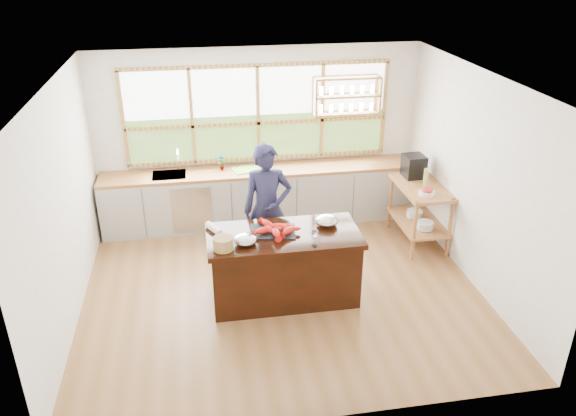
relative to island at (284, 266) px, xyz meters
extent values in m
plane|color=#8D5F37|center=(0.00, 0.20, -0.45)|extent=(5.00, 5.00, 0.00)
cube|color=white|center=(0.00, 2.45, 0.90)|extent=(5.00, 0.02, 2.70)
cube|color=white|center=(0.00, -2.05, 0.90)|extent=(5.00, 0.02, 2.70)
cube|color=white|center=(-2.50, 0.20, 0.90)|extent=(0.02, 4.50, 2.70)
cube|color=white|center=(2.50, 0.20, 0.90)|extent=(0.02, 4.50, 2.70)
cube|color=silver|center=(0.00, 0.20, 2.25)|extent=(5.00, 4.50, 0.02)
cube|color=tan|center=(0.00, 2.42, 1.25)|extent=(4.05, 0.06, 1.50)
cube|color=white|center=(0.00, 2.44, 1.59)|extent=(3.98, 0.01, 0.75)
cube|color=#32581B|center=(0.00, 2.44, 0.87)|extent=(3.98, 0.01, 0.70)
cube|color=tan|center=(1.35, 2.31, 1.77)|extent=(1.00, 0.28, 0.03)
cube|color=tan|center=(1.35, 2.31, 1.50)|extent=(1.00, 0.28, 0.03)
cube|color=tan|center=(1.35, 2.31, 1.22)|extent=(1.00, 0.28, 0.03)
cube|color=tan|center=(0.85, 2.31, 1.50)|extent=(0.03, 0.28, 0.55)
cube|color=tan|center=(1.85, 2.31, 1.50)|extent=(0.03, 0.28, 0.55)
cube|color=#B0ADA6|center=(0.00, 2.14, -0.03)|extent=(4.90, 0.62, 0.85)
cube|color=#AFB1B5|center=(-1.10, 1.82, -0.02)|extent=(0.60, 0.01, 0.72)
cube|color=#AA783A|center=(0.00, 2.14, 0.42)|extent=(4.90, 0.62, 0.05)
cube|color=#AFB1B5|center=(-1.40, 2.14, 0.37)|extent=(0.50, 0.42, 0.16)
cube|color=#AA783A|center=(2.45, 0.60, 0.00)|extent=(0.04, 0.04, 0.90)
cube|color=#AA783A|center=(2.45, 1.60, 0.00)|extent=(0.04, 0.04, 0.90)
cube|color=#AA783A|center=(1.93, 0.60, 0.00)|extent=(0.04, 0.04, 0.90)
cube|color=#AA783A|center=(1.93, 1.60, 0.00)|extent=(0.04, 0.04, 0.90)
cube|color=#AA783A|center=(2.19, 1.10, -0.13)|extent=(0.62, 1.10, 0.03)
cube|color=#AA783A|center=(2.19, 1.10, 0.42)|extent=(0.62, 1.10, 0.05)
cylinder|color=silver|center=(2.19, 0.85, -0.07)|extent=(0.24, 0.24, 0.11)
cylinder|color=silver|center=(2.19, 1.25, -0.07)|extent=(0.24, 0.24, 0.09)
cube|color=black|center=(0.00, 0.00, -0.03)|extent=(1.77, 0.82, 0.84)
cube|color=black|center=(0.00, 0.00, 0.42)|extent=(1.85, 0.90, 0.06)
imported|color=#1C1D3A|center=(-0.10, 0.74, 0.43)|extent=(0.66, 0.44, 1.78)
imported|color=slate|center=(-0.61, 2.20, 0.57)|extent=(0.14, 0.10, 0.24)
cube|color=#65C038|center=(-0.24, 2.14, 0.45)|extent=(0.46, 0.39, 0.01)
cube|color=black|center=(2.19, 1.46, 0.61)|extent=(0.31, 0.33, 0.33)
cylinder|color=#9BB04E|center=(2.24, 1.12, 0.57)|extent=(0.08, 0.08, 0.25)
cylinder|color=silver|center=(2.14, 0.80, 0.47)|extent=(0.23, 0.23, 0.05)
sphere|color=red|center=(2.19, 0.80, 0.52)|extent=(0.07, 0.07, 0.07)
sphere|color=red|center=(2.16, 0.85, 0.52)|extent=(0.07, 0.07, 0.07)
sphere|color=red|center=(2.10, 0.83, 0.52)|extent=(0.07, 0.07, 0.07)
sphere|color=red|center=(2.10, 0.77, 0.52)|extent=(0.07, 0.07, 0.07)
sphere|color=red|center=(2.16, 0.75, 0.52)|extent=(0.07, 0.07, 0.07)
cube|color=black|center=(-0.12, 0.06, 0.45)|extent=(0.60, 0.48, 0.02)
ellipsoid|color=red|center=(-0.24, 0.01, 0.50)|extent=(0.23, 0.15, 0.08)
ellipsoid|color=red|center=(-0.04, 0.08, 0.50)|extent=(0.23, 0.14, 0.08)
ellipsoid|color=red|center=(0.06, -0.04, 0.50)|extent=(0.21, 0.21, 0.08)
ellipsoid|color=red|center=(-0.17, 0.18, 0.50)|extent=(0.18, 0.23, 0.08)
ellipsoid|color=red|center=(-0.10, -0.08, 0.50)|extent=(0.11, 0.22, 0.08)
ellipsoid|color=#AFB1B5|center=(-0.48, -0.18, 0.50)|extent=(0.27, 0.27, 0.13)
ellipsoid|color=#AFB1B5|center=(0.56, 0.14, 0.51)|extent=(0.28, 0.28, 0.14)
cylinder|color=silver|center=(0.31, -0.35, 0.45)|extent=(0.06, 0.06, 0.01)
cylinder|color=silver|center=(0.31, -0.35, 0.52)|extent=(0.01, 0.01, 0.13)
ellipsoid|color=silver|center=(0.31, -0.35, 0.62)|extent=(0.08, 0.08, 0.10)
cylinder|color=#A5784B|center=(-0.74, -0.25, 0.52)|extent=(0.23, 0.23, 0.15)
cylinder|color=white|center=(-0.83, 0.20, 0.49)|extent=(0.21, 0.30, 0.08)
camera|label=1|loc=(-0.94, -5.87, 3.64)|focal=35.00mm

